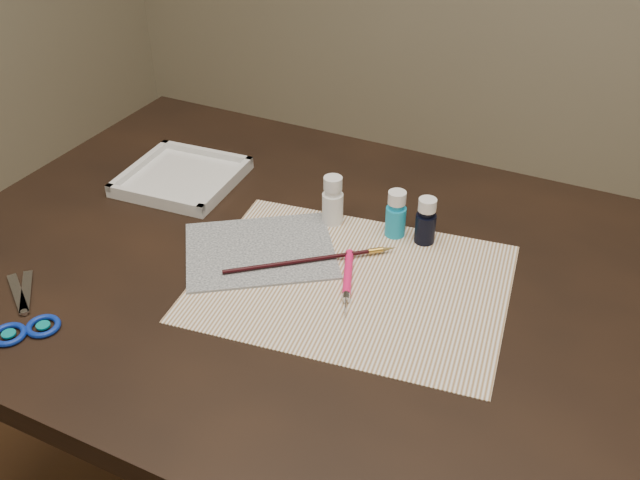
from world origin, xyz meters
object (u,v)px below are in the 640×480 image
at_px(scissors, 18,307).
at_px(palette_tray, 182,177).
at_px(canvas, 260,250).
at_px(paint_bottle_white, 333,200).
at_px(paper, 352,282).
at_px(paint_bottle_cyan, 396,214).
at_px(paint_bottle_navy, 426,221).

height_order(scissors, palette_tray, palette_tray).
bearing_deg(scissors, canvas, -96.79).
bearing_deg(paint_bottle_white, paper, -54.59).
bearing_deg(canvas, paper, -2.72).
distance_m(paint_bottle_white, scissors, 0.53).
height_order(paper, paint_bottle_cyan, paint_bottle_cyan).
relative_size(paper, paint_bottle_cyan, 5.59).
bearing_deg(paint_bottle_cyan, paper, -94.01).
xyz_separation_m(paint_bottle_white, scissors, (-0.32, -0.42, -0.04)).
height_order(paper, scissors, scissors).
bearing_deg(paint_bottle_cyan, canvas, -141.14).
relative_size(paint_bottle_white, paint_bottle_navy, 1.08).
relative_size(paper, paint_bottle_white, 5.27).
relative_size(paint_bottle_navy, scissors, 0.44).
relative_size(paper, paint_bottle_navy, 5.68).
distance_m(paper, canvas, 0.17).
xyz_separation_m(paint_bottle_navy, scissors, (-0.49, -0.44, -0.04)).
bearing_deg(palette_tray, paint_bottle_cyan, 1.39).
bearing_deg(paint_bottle_cyan, palette_tray, -178.61).
xyz_separation_m(paint_bottle_cyan, scissors, (-0.43, -0.44, -0.04)).
xyz_separation_m(paint_bottle_white, paint_bottle_cyan, (0.11, 0.01, -0.00)).
distance_m(paint_bottle_cyan, palette_tray, 0.44).
height_order(paint_bottle_cyan, paint_bottle_navy, paint_bottle_cyan).
distance_m(canvas, paint_bottle_white, 0.16).
xyz_separation_m(canvas, scissors, (-0.25, -0.29, 0.00)).
distance_m(paint_bottle_white, palette_tray, 0.32).
height_order(canvas, palette_tray, palette_tray).
xyz_separation_m(canvas, paint_bottle_cyan, (0.18, 0.15, 0.04)).
xyz_separation_m(paper, canvas, (-0.17, 0.01, 0.00)).
relative_size(paint_bottle_cyan, scissors, 0.45).
bearing_deg(paint_bottle_white, paint_bottle_navy, 4.71).
xyz_separation_m(paint_bottle_cyan, palette_tray, (-0.44, -0.01, -0.03)).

